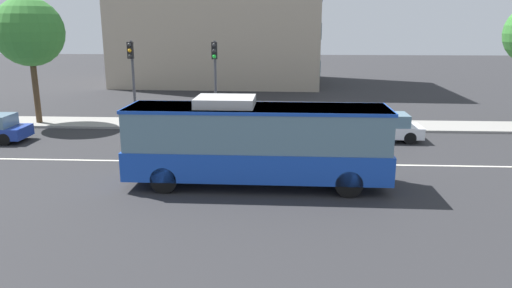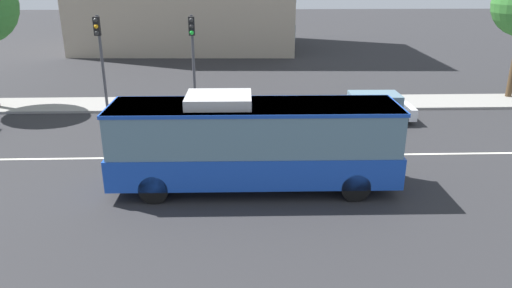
{
  "view_description": "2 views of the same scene",
  "coord_description": "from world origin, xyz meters",
  "px_view_note": "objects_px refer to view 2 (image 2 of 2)",
  "views": [
    {
      "loc": [
        0.93,
        -20.43,
        6.08
      ],
      "look_at": [
        -0.03,
        -3.02,
        1.66
      ],
      "focal_mm": 33.0,
      "sensor_mm": 36.0,
      "label": 1
    },
    {
      "loc": [
        -0.46,
        -18.36,
        7.38
      ],
      "look_at": [
        0.09,
        -2.4,
        1.45
      ],
      "focal_mm": 32.9,
      "sensor_mm": 36.0,
      "label": 2
    }
  ],
  "objects_px": {
    "transit_bus": "(254,140)",
    "traffic_light_near_corner": "(100,47)",
    "sedan_white": "(371,108)",
    "traffic_light_mid_block": "(193,47)"
  },
  "relations": [
    {
      "from": "traffic_light_mid_block",
      "to": "sedan_white",
      "type": "bearing_deg",
      "value": 73.51
    },
    {
      "from": "sedan_white",
      "to": "traffic_light_mid_block",
      "type": "xyz_separation_m",
      "value": [
        -9.25,
        2.22,
        2.84
      ]
    },
    {
      "from": "transit_bus",
      "to": "traffic_light_near_corner",
      "type": "distance_m",
      "value": 12.92
    },
    {
      "from": "sedan_white",
      "to": "traffic_light_near_corner",
      "type": "xyz_separation_m",
      "value": [
        -14.18,
        2.31,
        2.84
      ]
    },
    {
      "from": "transit_bus",
      "to": "traffic_light_near_corner",
      "type": "bearing_deg",
      "value": 128.73
    },
    {
      "from": "traffic_light_mid_block",
      "to": "traffic_light_near_corner",
      "type": "bearing_deg",
      "value": -94.02
    },
    {
      "from": "traffic_light_near_corner",
      "to": "traffic_light_mid_block",
      "type": "relative_size",
      "value": 1.0
    },
    {
      "from": "sedan_white",
      "to": "traffic_light_near_corner",
      "type": "distance_m",
      "value": 14.65
    },
    {
      "from": "sedan_white",
      "to": "traffic_light_near_corner",
      "type": "bearing_deg",
      "value": -8.33
    },
    {
      "from": "traffic_light_near_corner",
      "to": "traffic_light_mid_block",
      "type": "distance_m",
      "value": 4.93
    }
  ]
}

